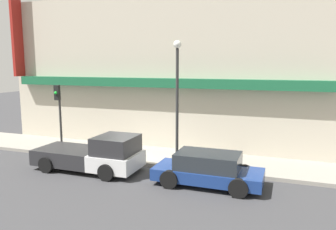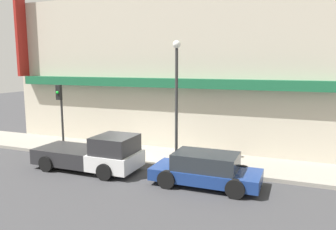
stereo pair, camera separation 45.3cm
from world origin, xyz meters
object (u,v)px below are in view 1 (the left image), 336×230
Objects in this scene: fire_hydrant at (226,160)px; street_lamp at (177,89)px; parked_car at (208,169)px; traffic_light at (59,106)px; pickup_truck at (95,155)px.

street_lamp is (-2.30, -0.13, 3.21)m from fire_hydrant.
fire_hydrant is at bearing 3.30° from street_lamp.
parked_car is 4.03m from street_lamp.
traffic_light reaches higher than parked_car.
pickup_truck is 6.02m from fire_hydrant.
street_lamp is at bearing -176.70° from fire_hydrant.
traffic_light is at bearing 178.77° from street_lamp.
fire_hydrant is (0.38, 1.88, -0.12)m from parked_car.
fire_hydrant is at bearing 16.04° from pickup_truck.
parked_car is at bearing -12.24° from traffic_light.
pickup_truck reaches higher than parked_car.
pickup_truck is 6.53× the size of fire_hydrant.
street_lamp is at bearing 24.88° from pickup_truck.
pickup_truck reaches higher than fire_hydrant.
street_lamp is at bearing 139.72° from parked_car.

